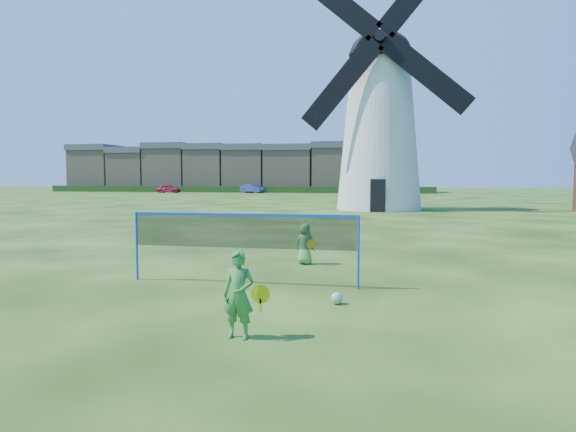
# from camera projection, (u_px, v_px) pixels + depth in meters

# --- Properties ---
(ground) EXTENTS (220.00, 220.00, 0.00)m
(ground) POSITION_uv_depth(u_px,v_px,m) (274.00, 289.00, 10.63)
(ground) COLOR black
(ground) RESTS_ON ground
(windmill) EXTENTS (12.42, 6.09, 17.97)m
(windmill) POSITION_uv_depth(u_px,v_px,m) (380.00, 121.00, 36.73)
(windmill) COLOR silver
(windmill) RESTS_ON ground
(badminton_net) EXTENTS (5.05, 0.05, 1.55)m
(badminton_net) POSITION_uv_depth(u_px,v_px,m) (243.00, 232.00, 11.04)
(badminton_net) COLOR blue
(badminton_net) RESTS_ON ground
(player_girl) EXTENTS (0.66, 0.36, 1.28)m
(player_girl) POSITION_uv_depth(u_px,v_px,m) (239.00, 295.00, 7.33)
(player_girl) COLOR #368839
(player_girl) RESTS_ON ground
(player_boy) EXTENTS (0.66, 0.46, 1.10)m
(player_boy) POSITION_uv_depth(u_px,v_px,m) (305.00, 244.00, 13.66)
(player_boy) COLOR #58A14D
(player_boy) RESTS_ON ground
(play_ball) EXTENTS (0.22, 0.22, 0.22)m
(play_ball) POSITION_uv_depth(u_px,v_px,m) (337.00, 298.00, 9.37)
(play_ball) COLOR green
(play_ball) RESTS_ON ground
(terraced_houses) EXTENTS (57.57, 8.40, 8.11)m
(terraced_houses) POSITION_uv_depth(u_px,v_px,m) (233.00, 168.00, 85.31)
(terraced_houses) COLOR tan
(terraced_houses) RESTS_ON ground
(hedge) EXTENTS (62.00, 0.80, 1.00)m
(hedge) POSITION_uv_depth(u_px,v_px,m) (231.00, 189.00, 79.42)
(hedge) COLOR #193814
(hedge) RESTS_ON ground
(car_left) EXTENTS (3.70, 1.56, 1.25)m
(car_left) POSITION_uv_depth(u_px,v_px,m) (168.00, 189.00, 77.29)
(car_left) COLOR maroon
(car_left) RESTS_ON ground
(car_right) EXTENTS (4.20, 2.94, 1.31)m
(car_right) POSITION_uv_depth(u_px,v_px,m) (253.00, 189.00, 77.40)
(car_right) COLOR navy
(car_right) RESTS_ON ground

